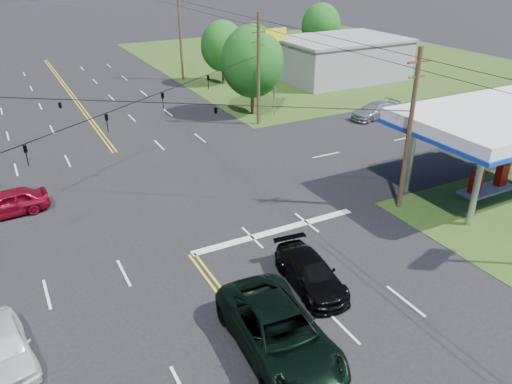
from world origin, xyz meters
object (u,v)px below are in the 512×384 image
tree_far_r (321,26)px  pole_right_far (180,35)px  tree_right_b (223,46)px  tree_right_a (252,62)px  retail_ne (340,59)px  pole_se (410,130)px  pole_ne (258,69)px  pickup_white (4,346)px  pickup_dkgreen (279,332)px  suv_black (311,273)px  gas_canopy (502,121)px

tree_far_r → pole_right_far: bearing=-174.6°
tree_right_b → tree_right_a: bearing=-101.8°
retail_ne → pole_se: pole_se is taller
pole_ne → pickup_white: 30.31m
pole_se → pickup_dkgreen: 14.85m
tree_right_a → suv_black: size_ratio=1.68×
pole_right_far → tree_right_a: 16.03m
retail_ne → gas_canopy: size_ratio=1.15×
retail_ne → pole_se: 33.72m
pole_ne → pole_right_far: (0.00, 19.00, 0.25)m
pickup_white → pickup_dkgreen: bearing=-33.0°
pole_se → pole_ne: 18.00m
gas_canopy → tree_right_a: size_ratio=1.49×
pole_se → tree_right_a: size_ratio=1.16×
pickup_dkgreen → tree_far_r: bearing=57.6°
tree_right_a → pickup_dkgreen: tree_right_a is taller
gas_canopy → pickup_white: size_ratio=2.84×
pole_se → pole_ne: size_ratio=1.00×
pole_se → suv_black: 10.81m
pole_se → gas_canopy: bearing=-8.7°
suv_black → pickup_white: pickup_white is taller
suv_black → tree_right_b: bearing=77.3°
pole_ne → pole_se: bearing=-90.0°
tree_right_a → tree_right_b: tree_right_a is taller
pole_ne → pickup_dkgreen: pole_ne is taller
tree_right_b → suv_black: size_ratio=1.46×
gas_canopy → suv_black: 16.39m
tree_right_a → tree_far_r: (20.00, 18.00, -0.33)m
tree_right_b → pickup_white: (-25.35, -35.59, -3.48)m
pole_right_far → tree_right_a: (1.00, -16.00, -0.30)m
pole_se → tree_far_r: size_ratio=1.25×
pickup_dkgreen → pickup_white: bearing=158.7°
gas_canopy → pickup_white: bearing=-176.8°
pole_se → pickup_dkgreen: pole_se is taller
tree_right_b → suv_black: 39.27m
retail_ne → gas_canopy: 31.88m
pole_se → pole_right_far: pole_right_far is taller
pole_right_far → tree_far_r: (21.00, 2.00, -0.62)m
pole_se → pickup_white: 22.39m
retail_ne → suv_black: bearing=-128.3°
pole_right_far → tree_right_a: pole_right_far is taller
retail_ne → tree_right_b: size_ratio=1.98×
pole_ne → tree_right_b: pole_ne is taller
gas_canopy → suv_black: size_ratio=2.51×
gas_canopy → pole_se: 6.58m
retail_ne → pole_ne: bearing=-147.1°
tree_far_r → tree_right_a: bearing=-138.0°
gas_canopy → pole_ne: 20.08m
suv_black → pickup_white: size_ratio=1.13×
retail_ne → pickup_dkgreen: retail_ne is taller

